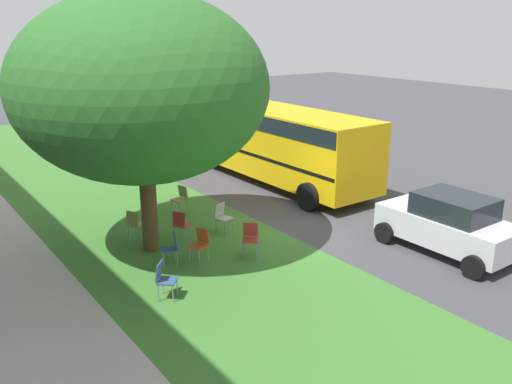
{
  "coord_description": "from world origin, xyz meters",
  "views": [
    {
      "loc": [
        -11.54,
        9.64,
        5.97
      ],
      "look_at": [
        0.49,
        0.86,
        1.28
      ],
      "focal_mm": 37.59,
      "sensor_mm": 36.0,
      "label": 1
    }
  ],
  "objects_px": {
    "chair_0": "(250,236)",
    "parked_car": "(449,223)",
    "street_tree": "(141,88)",
    "chair_3": "(181,197)",
    "chair_7": "(181,223)",
    "chair_6": "(135,223)",
    "chair_1": "(222,215)",
    "chair_5": "(172,246)",
    "school_bus": "(266,135)",
    "chair_4": "(200,242)",
    "chair_2": "(164,277)"
  },
  "relations": [
    {
      "from": "chair_1",
      "to": "chair_6",
      "type": "relative_size",
      "value": 1.0
    },
    {
      "from": "chair_2",
      "to": "chair_6",
      "type": "bearing_deg",
      "value": -14.13
    },
    {
      "from": "chair_0",
      "to": "chair_2",
      "type": "relative_size",
      "value": 1.0
    },
    {
      "from": "street_tree",
      "to": "chair_0",
      "type": "relative_size",
      "value": 7.76
    },
    {
      "from": "chair_6",
      "to": "chair_3",
      "type": "bearing_deg",
      "value": -58.75
    },
    {
      "from": "chair_1",
      "to": "chair_4",
      "type": "xyz_separation_m",
      "value": [
        -1.38,
        1.58,
        0.0
      ]
    },
    {
      "from": "chair_2",
      "to": "chair_1",
      "type": "bearing_deg",
      "value": -50.84
    },
    {
      "from": "chair_2",
      "to": "parked_car",
      "type": "xyz_separation_m",
      "value": [
        -2.2,
        -7.4,
        0.32
      ]
    },
    {
      "from": "chair_0",
      "to": "chair_5",
      "type": "relative_size",
      "value": 1.0
    },
    {
      "from": "chair_0",
      "to": "street_tree",
      "type": "bearing_deg",
      "value": 47.01
    },
    {
      "from": "street_tree",
      "to": "school_bus",
      "type": "relative_size",
      "value": 0.66
    },
    {
      "from": "chair_3",
      "to": "chair_1",
      "type": "bearing_deg",
      "value": -176.42
    },
    {
      "from": "chair_7",
      "to": "chair_0",
      "type": "bearing_deg",
      "value": -152.68
    },
    {
      "from": "chair_6",
      "to": "chair_7",
      "type": "xyz_separation_m",
      "value": [
        -0.83,
        -1.05,
        0.0
      ]
    },
    {
      "from": "school_bus",
      "to": "chair_7",
      "type": "bearing_deg",
      "value": 122.63
    },
    {
      "from": "chair_1",
      "to": "chair_5",
      "type": "bearing_deg",
      "value": 117.25
    },
    {
      "from": "chair_0",
      "to": "chair_3",
      "type": "relative_size",
      "value": 1.0
    },
    {
      "from": "chair_6",
      "to": "parked_car",
      "type": "bearing_deg",
      "value": -132.03
    },
    {
      "from": "chair_6",
      "to": "parked_car",
      "type": "relative_size",
      "value": 0.24
    },
    {
      "from": "chair_1",
      "to": "school_bus",
      "type": "distance_m",
      "value": 6.19
    },
    {
      "from": "chair_1",
      "to": "chair_3",
      "type": "relative_size",
      "value": 1.0
    },
    {
      "from": "chair_6",
      "to": "parked_car",
      "type": "distance_m",
      "value": 8.73
    },
    {
      "from": "street_tree",
      "to": "parked_car",
      "type": "height_order",
      "value": "street_tree"
    },
    {
      "from": "chair_1",
      "to": "chair_6",
      "type": "distance_m",
      "value": 2.55
    },
    {
      "from": "chair_1",
      "to": "chair_7",
      "type": "distance_m",
      "value": 1.31
    },
    {
      "from": "chair_0",
      "to": "school_bus",
      "type": "xyz_separation_m",
      "value": [
        5.76,
        -4.9,
        1.24
      ]
    },
    {
      "from": "chair_0",
      "to": "parked_car",
      "type": "bearing_deg",
      "value": -124.55
    },
    {
      "from": "chair_5",
      "to": "school_bus",
      "type": "relative_size",
      "value": 0.08
    },
    {
      "from": "chair_4",
      "to": "chair_7",
      "type": "xyz_separation_m",
      "value": [
        1.53,
        -0.28,
        0.0
      ]
    },
    {
      "from": "chair_1",
      "to": "chair_2",
      "type": "height_order",
      "value": "same"
    },
    {
      "from": "parked_car",
      "to": "school_bus",
      "type": "xyz_separation_m",
      "value": [
        8.8,
        -0.49,
        0.92
      ]
    },
    {
      "from": "chair_1",
      "to": "chair_7",
      "type": "bearing_deg",
      "value": 83.36
    },
    {
      "from": "street_tree",
      "to": "chair_2",
      "type": "distance_m",
      "value": 4.85
    },
    {
      "from": "chair_4",
      "to": "school_bus",
      "type": "relative_size",
      "value": 0.08
    },
    {
      "from": "chair_3",
      "to": "chair_0",
      "type": "bearing_deg",
      "value": 178.16
    },
    {
      "from": "chair_5",
      "to": "parked_car",
      "type": "height_order",
      "value": "parked_car"
    },
    {
      "from": "chair_2",
      "to": "chair_6",
      "type": "distance_m",
      "value": 3.76
    },
    {
      "from": "chair_2",
      "to": "chair_4",
      "type": "distance_m",
      "value": 2.12
    },
    {
      "from": "parked_car",
      "to": "street_tree",
      "type": "bearing_deg",
      "value": 52.58
    },
    {
      "from": "parked_car",
      "to": "chair_7",
      "type": "bearing_deg",
      "value": 47.29
    },
    {
      "from": "chair_3",
      "to": "parked_car",
      "type": "distance_m",
      "value": 8.36
    },
    {
      "from": "chair_4",
      "to": "chair_5",
      "type": "bearing_deg",
      "value": 74.5
    },
    {
      "from": "street_tree",
      "to": "chair_2",
      "type": "relative_size",
      "value": 7.76
    },
    {
      "from": "chair_1",
      "to": "chair_5",
      "type": "height_order",
      "value": "same"
    },
    {
      "from": "chair_2",
      "to": "chair_4",
      "type": "relative_size",
      "value": 1.0
    },
    {
      "from": "chair_3",
      "to": "chair_7",
      "type": "height_order",
      "value": "same"
    },
    {
      "from": "chair_7",
      "to": "parked_car",
      "type": "relative_size",
      "value": 0.24
    },
    {
      "from": "chair_3",
      "to": "chair_5",
      "type": "height_order",
      "value": "same"
    },
    {
      "from": "chair_0",
      "to": "chair_2",
      "type": "bearing_deg",
      "value": 105.65
    },
    {
      "from": "parked_car",
      "to": "chair_1",
      "type": "bearing_deg",
      "value": 40.35
    }
  ]
}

